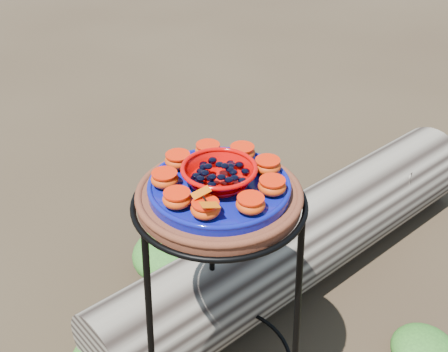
{
  "coord_description": "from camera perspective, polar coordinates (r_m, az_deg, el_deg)",
  "views": [
    {
      "loc": [
        -0.11,
        -1.03,
        1.45
      ],
      "look_at": [
        0.01,
        0.0,
        0.77
      ],
      "focal_mm": 45.0,
      "sensor_mm": 36.0,
      "label": 1
    }
  ],
  "objects": [
    {
      "name": "orange_half_4",
      "position": [
        1.33,
        1.86,
        2.39
      ],
      "size": [
        0.06,
        0.06,
        0.03
      ],
      "primitive_type": "ellipsoid",
      "color": "#B22210",
      "rests_on": "cobalt_plate"
    },
    {
      "name": "orange_half_5",
      "position": [
        1.34,
        -1.64,
        2.61
      ],
      "size": [
        0.06,
        0.06,
        0.03
      ],
      "primitive_type": "ellipsoid",
      "color": "#B22210",
      "rests_on": "cobalt_plate"
    },
    {
      "name": "foliage_right",
      "position": [
        1.92,
        19.65,
        -16.22
      ],
      "size": [
        0.2,
        0.2,
        0.1
      ],
      "primitive_type": "ellipsoid",
      "color": "#264F1B",
      "rests_on": "ground"
    },
    {
      "name": "red_bowl",
      "position": [
        1.23,
        -0.5,
        0.05
      ],
      "size": [
        0.16,
        0.16,
        0.04
      ],
      "primitive_type": null,
      "color": "#C00502",
      "rests_on": "cobalt_plate"
    },
    {
      "name": "butterfly",
      "position": [
        1.13,
        -1.91,
        -2.37
      ],
      "size": [
        0.1,
        0.08,
        0.01
      ],
      "primitive_type": null,
      "rotation": [
        0.0,
        0.0,
        0.3
      ],
      "color": "#CD5005",
      "rests_on": "orange_half_0"
    },
    {
      "name": "plant_stand",
      "position": [
        1.51,
        -0.42,
        -13.53
      ],
      "size": [
        0.44,
        0.44,
        0.7
      ],
      "primitive_type": null,
      "color": "black",
      "rests_on": "ground"
    },
    {
      "name": "glass_gems",
      "position": [
        1.22,
        -0.51,
        1.34
      ],
      "size": [
        0.12,
        0.12,
        0.02
      ],
      "primitive_type": null,
      "color": "black",
      "rests_on": "red_bowl"
    },
    {
      "name": "orange_half_0",
      "position": [
        1.14,
        -1.89,
        -3.37
      ],
      "size": [
        0.06,
        0.06,
        0.03
      ],
      "primitive_type": "ellipsoid",
      "color": "#B22210",
      "rests_on": "cobalt_plate"
    },
    {
      "name": "orange_half_2",
      "position": [
        1.21,
        4.9,
        -1.04
      ],
      "size": [
        0.06,
        0.06,
        0.03
      ],
      "primitive_type": "ellipsoid",
      "color": "#B22210",
      "rests_on": "cobalt_plate"
    },
    {
      "name": "orange_half_8",
      "position": [
        1.17,
        -4.79,
        -2.35
      ],
      "size": [
        0.06,
        0.06,
        0.03
      ],
      "primitive_type": "ellipsoid",
      "color": "#B22210",
      "rests_on": "cobalt_plate"
    },
    {
      "name": "orange_half_7",
      "position": [
        1.24,
        -6.03,
        -0.32
      ],
      "size": [
        0.06,
        0.06,
        0.03
      ],
      "primitive_type": "ellipsoid",
      "color": "#B22210",
      "rests_on": "cobalt_plate"
    },
    {
      "name": "orange_half_6",
      "position": [
        1.3,
        -4.7,
        1.59
      ],
      "size": [
        0.06,
        0.06,
        0.03
      ],
      "primitive_type": "ellipsoid",
      "color": "#B22210",
      "rests_on": "cobalt_plate"
    },
    {
      "name": "terracotta_saucer",
      "position": [
        1.27,
        -0.49,
        -2.16
      ],
      "size": [
        0.37,
        0.37,
        0.03
      ],
      "primitive_type": "cylinder",
      "color": "#491F13",
      "rests_on": "plant_stand"
    },
    {
      "name": "orange_half_1",
      "position": [
        1.16,
        2.71,
        -2.88
      ],
      "size": [
        0.06,
        0.06,
        0.03
      ],
      "primitive_type": "ellipsoid",
      "color": "#B22210",
      "rests_on": "cobalt_plate"
    },
    {
      "name": "driftwood_log",
      "position": [
        2.04,
        7.92,
        -6.45
      ],
      "size": [
        1.62,
        1.29,
        0.31
      ],
      "primitive_type": null,
      "rotation": [
        0.0,
        0.0,
        0.59
      ],
      "color": "black",
      "rests_on": "ground"
    },
    {
      "name": "foliage_back",
      "position": [
        2.1,
        -5.2,
        -7.8
      ],
      "size": [
        0.3,
        0.3,
        0.15
      ],
      "primitive_type": "ellipsoid",
      "color": "#264F1B",
      "rests_on": "ground"
    },
    {
      "name": "orange_half_3",
      "position": [
        1.28,
        4.44,
        1.02
      ],
      "size": [
        0.06,
        0.06,
        0.03
      ],
      "primitive_type": "ellipsoid",
      "color": "#B22210",
      "rests_on": "cobalt_plate"
    },
    {
      "name": "cobalt_plate",
      "position": [
        1.25,
        -0.49,
        -1.2
      ],
      "size": [
        0.32,
        0.32,
        0.02
      ],
      "primitive_type": "cylinder",
      "color": "navy",
      "rests_on": "terracotta_saucer"
    }
  ]
}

